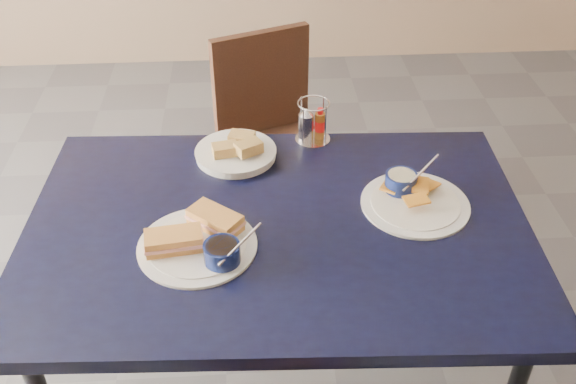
{
  "coord_description": "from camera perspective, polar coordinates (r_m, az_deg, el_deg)",
  "views": [
    {
      "loc": [
        0.12,
        -1.4,
        1.83
      ],
      "look_at": [
        0.21,
        -0.06,
        0.82
      ],
      "focal_mm": 40.0,
      "sensor_mm": 36.0,
      "label": 1
    }
  ],
  "objects": [
    {
      "name": "condiment_caddy",
      "position": [
        2.0,
        2.1,
        6.03
      ],
      "size": [
        0.11,
        0.11,
        0.14
      ],
      "color": "silver",
      "rests_on": "dining_table"
    },
    {
      "name": "chair_far",
      "position": [
        2.6,
        -0.83,
        5.94
      ],
      "size": [
        0.52,
        0.52,
        0.86
      ],
      "color": "black",
      "rests_on": "ground"
    },
    {
      "name": "bread_basket",
      "position": [
        1.94,
        -4.6,
        3.59
      ],
      "size": [
        0.24,
        0.24,
        0.07
      ],
      "color": "white",
      "rests_on": "dining_table"
    },
    {
      "name": "plantain_plate",
      "position": [
        1.79,
        10.83,
        -0.29
      ],
      "size": [
        0.3,
        0.3,
        0.12
      ],
      "color": "white",
      "rests_on": "dining_table"
    },
    {
      "name": "ground",
      "position": [
        2.31,
        -5.5,
        -15.83
      ],
      "size": [
        6.0,
        6.0,
        0.0
      ],
      "primitive_type": "plane",
      "color": "#4D4D52",
      "rests_on": "ground"
    },
    {
      "name": "dining_table",
      "position": [
        1.73,
        -0.91,
        -4.25
      ],
      "size": [
        1.37,
        0.94,
        0.75
      ],
      "color": "black",
      "rests_on": "ground"
    },
    {
      "name": "sandwich_plate",
      "position": [
        1.62,
        -7.77,
        -4.24
      ],
      "size": [
        0.32,
        0.3,
        0.12
      ],
      "color": "white",
      "rests_on": "dining_table"
    }
  ]
}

